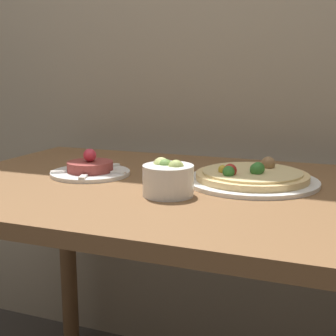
{
  "coord_description": "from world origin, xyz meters",
  "views": [
    {
      "loc": [
        0.41,
        -0.66,
        1.06
      ],
      "look_at": [
        0.01,
        0.39,
        0.83
      ],
      "focal_mm": 50.0,
      "sensor_mm": 36.0,
      "label": 1
    }
  ],
  "objects": [
    {
      "name": "dining_table",
      "position": [
        0.0,
        0.4,
        0.67
      ],
      "size": [
        1.18,
        0.8,
        0.79
      ],
      "color": "brown",
      "rests_on": "ground_plane"
    },
    {
      "name": "pizza_plate",
      "position": [
        0.2,
        0.47,
        0.8
      ],
      "size": [
        0.33,
        0.33,
        0.06
      ],
      "color": "white",
      "rests_on": "dining_table"
    },
    {
      "name": "tartare_plate",
      "position": [
        -0.23,
        0.41,
        0.8
      ],
      "size": [
        0.21,
        0.21,
        0.07
      ],
      "color": "white",
      "rests_on": "dining_table"
    },
    {
      "name": "small_bowl",
      "position": [
        0.04,
        0.29,
        0.83
      ],
      "size": [
        0.11,
        0.11,
        0.08
      ],
      "color": "white",
      "rests_on": "dining_table"
    }
  ]
}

